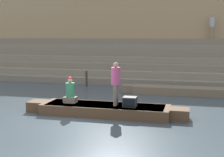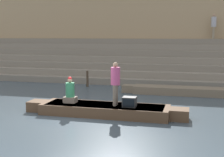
{
  "view_description": "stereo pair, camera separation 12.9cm",
  "coord_description": "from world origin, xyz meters",
  "views": [
    {
      "loc": [
        4.38,
        -11.08,
        3.2
      ],
      "look_at": [
        1.16,
        1.96,
        1.32
      ],
      "focal_mm": 50.0,
      "sensor_mm": 36.0,
      "label": 1
    },
    {
      "loc": [
        4.5,
        -11.05,
        3.2
      ],
      "look_at": [
        1.16,
        1.96,
        1.32
      ],
      "focal_mm": 50.0,
      "sensor_mm": 36.0,
      "label": 2
    }
  ],
  "objects": [
    {
      "name": "tv_set",
      "position": [
        2.2,
        0.66,
        0.62
      ],
      "size": [
        0.53,
        0.44,
        0.39
      ],
      "rotation": [
        0.0,
        0.0,
        -0.13
      ],
      "color": "#2D2D2D",
      "rests_on": "rowboat_main"
    },
    {
      "name": "rowboat_main",
      "position": [
        1.16,
        0.76,
        0.23
      ],
      "size": [
        6.63,
        1.53,
        0.42
      ],
      "rotation": [
        0.0,
        0.0,
        0.03
      ],
      "color": "brown",
      "rests_on": "ground"
    },
    {
      "name": "ground_plane",
      "position": [
        0.0,
        0.0,
        0.0
      ],
      "size": [
        120.0,
        120.0,
        0.0
      ],
      "primitive_type": "plane",
      "color": "#3D4C56"
    },
    {
      "name": "person_standing",
      "position": [
        1.61,
        0.73,
        1.41
      ],
      "size": [
        0.36,
        0.36,
        1.72
      ],
      "rotation": [
        0.0,
        0.0,
        -0.08
      ],
      "color": "#756656",
      "rests_on": "rowboat_main"
    },
    {
      "name": "mooring_post",
      "position": [
        -1.79,
        7.24,
        0.5
      ],
      "size": [
        0.14,
        0.14,
        0.99
      ],
      "primitive_type": "cylinder",
      "color": "#473828",
      "rests_on": "ground"
    },
    {
      "name": "person_rowing",
      "position": [
        -0.33,
        0.78,
        0.85
      ],
      "size": [
        0.51,
        0.4,
        1.08
      ],
      "rotation": [
        0.0,
        0.0,
        -0.17
      ],
      "color": "#756656",
      "rests_on": "rowboat_main"
    },
    {
      "name": "moored_boat_shore",
      "position": [
        3.86,
        5.97,
        0.22
      ],
      "size": [
        6.21,
        1.08,
        0.42
      ],
      "rotation": [
        0.0,
        0.0,
        -0.07
      ],
      "color": "#756651",
      "rests_on": "ground"
    },
    {
      "name": "person_on_steps",
      "position": [
        5.95,
        12.93,
        3.96
      ],
      "size": [
        0.36,
        0.36,
        1.79
      ],
      "rotation": [
        0.0,
        0.0,
        1.89
      ],
      "color": "gray",
      "rests_on": "ghat_steps"
    },
    {
      "name": "ghat_steps",
      "position": [
        0.0,
        11.43,
        1.04
      ],
      "size": [
        36.0,
        5.26,
        2.92
      ],
      "color": "gray",
      "rests_on": "ground"
    },
    {
      "name": "back_wall",
      "position": [
        0.0,
        13.9,
        4.09
      ],
      "size": [
        34.2,
        1.28,
        8.23
      ],
      "color": "tan",
      "rests_on": "ground"
    }
  ]
}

